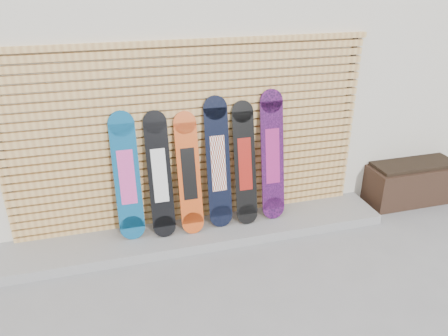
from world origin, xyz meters
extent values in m
plane|color=gray|center=(0.00, 0.00, 0.00)|extent=(80.00, 80.00, 0.00)
cube|color=beige|center=(0.50, 3.50, 1.80)|extent=(12.00, 5.00, 3.60)
cube|color=gray|center=(-0.15, 0.68, 0.06)|extent=(4.60, 0.70, 0.12)
cube|color=tan|center=(-0.15, 0.97, 0.14)|extent=(4.20, 0.05, 0.08)
cube|color=tan|center=(-0.15, 0.97, 0.23)|extent=(4.20, 0.05, 0.08)
cube|color=tan|center=(-0.15, 0.97, 0.33)|extent=(4.20, 0.05, 0.07)
cube|color=tan|center=(-0.15, 0.97, 0.43)|extent=(4.20, 0.05, 0.07)
cube|color=tan|center=(-0.15, 0.97, 0.53)|extent=(4.20, 0.05, 0.07)
cube|color=tan|center=(-0.15, 0.97, 0.62)|extent=(4.20, 0.05, 0.07)
cube|color=tan|center=(-0.15, 0.97, 0.72)|extent=(4.20, 0.05, 0.07)
cube|color=tan|center=(-0.15, 0.97, 0.82)|extent=(4.20, 0.05, 0.07)
cube|color=tan|center=(-0.15, 0.97, 0.91)|extent=(4.20, 0.05, 0.07)
cube|color=tan|center=(-0.15, 0.97, 1.01)|extent=(4.20, 0.05, 0.08)
cube|color=tan|center=(-0.15, 0.97, 1.11)|extent=(4.20, 0.05, 0.08)
cube|color=tan|center=(-0.15, 0.97, 1.20)|extent=(4.20, 0.05, 0.08)
cube|color=tan|center=(-0.15, 0.97, 1.30)|extent=(4.20, 0.05, 0.08)
cube|color=tan|center=(-0.15, 0.97, 1.40)|extent=(4.20, 0.05, 0.08)
cube|color=tan|center=(-0.15, 0.97, 1.50)|extent=(4.20, 0.05, 0.08)
cube|color=tan|center=(-0.15, 0.97, 1.59)|extent=(4.20, 0.05, 0.08)
cube|color=tan|center=(-0.15, 0.97, 1.69)|extent=(4.20, 0.05, 0.08)
cube|color=tan|center=(-0.15, 0.97, 1.79)|extent=(4.20, 0.05, 0.08)
cube|color=tan|center=(-0.15, 0.97, 1.88)|extent=(4.20, 0.05, 0.08)
cube|color=tan|center=(-0.15, 0.97, 1.98)|extent=(4.20, 0.05, 0.08)
cube|color=tan|center=(-0.15, 0.97, 2.08)|extent=(4.20, 0.05, 0.08)
cube|color=tan|center=(-0.15, 0.97, 2.17)|extent=(4.20, 0.05, 0.08)
cube|color=black|center=(-2.17, 0.99, 1.12)|extent=(0.06, 0.04, 2.23)
cube|color=black|center=(1.87, 0.99, 1.12)|extent=(0.06, 0.04, 2.23)
cube|color=tan|center=(-0.15, 0.97, 2.26)|extent=(4.26, 0.07, 0.06)
cube|color=black|center=(2.90, 0.79, 0.26)|extent=(1.27, 0.53, 0.53)
cube|color=black|center=(2.90, 0.79, 0.55)|extent=(1.16, 0.42, 0.04)
cube|color=#0D4E7C|center=(-0.92, 0.80, 0.86)|extent=(0.29, 0.24, 1.19)
cylinder|color=#0D4E7C|center=(-0.92, 0.69, 0.26)|extent=(0.29, 0.07, 0.29)
cylinder|color=#0D4E7C|center=(-0.92, 0.91, 1.45)|extent=(0.29, 0.07, 0.29)
cube|color=#E751A8|center=(-0.92, 0.80, 0.86)|extent=(0.18, 0.14, 0.62)
cube|color=black|center=(-0.56, 0.77, 0.84)|extent=(0.26, 0.29, 1.19)
cylinder|color=black|center=(-0.56, 0.64, 0.25)|extent=(0.26, 0.08, 0.26)
cylinder|color=black|center=(-0.56, 0.91, 1.43)|extent=(0.26, 0.08, 0.26)
cube|color=silver|center=(-0.56, 0.77, 0.84)|extent=(0.16, 0.16, 0.61)
cube|color=#CB4815|center=(-0.23, 0.76, 0.82)|extent=(0.26, 0.30, 1.16)
cylinder|color=#CB4815|center=(-0.23, 0.62, 0.25)|extent=(0.26, 0.08, 0.26)
cylinder|color=#CB4815|center=(-0.23, 0.90, 1.40)|extent=(0.26, 0.08, 0.26)
cube|color=black|center=(-0.23, 0.76, 0.82)|extent=(0.16, 0.17, 0.60)
cube|color=black|center=(0.13, 0.79, 0.90)|extent=(0.28, 0.26, 1.29)
cylinder|color=black|center=(0.13, 0.67, 0.26)|extent=(0.28, 0.07, 0.28)
cylinder|color=black|center=(0.13, 0.91, 1.54)|extent=(0.28, 0.07, 0.28)
cube|color=white|center=(0.13, 0.79, 0.90)|extent=(0.17, 0.15, 0.66)
cube|color=black|center=(0.45, 0.77, 0.86)|extent=(0.26, 0.29, 1.23)
cylinder|color=black|center=(0.45, 0.64, 0.25)|extent=(0.26, 0.08, 0.26)
cylinder|color=black|center=(0.45, 0.91, 1.47)|extent=(0.26, 0.08, 0.26)
cube|color=maroon|center=(0.45, 0.77, 0.86)|extent=(0.16, 0.16, 0.63)
cube|color=black|center=(0.81, 0.79, 0.91)|extent=(0.28, 0.26, 1.31)
cylinder|color=black|center=(0.81, 0.67, 0.26)|extent=(0.28, 0.07, 0.28)
cylinder|color=black|center=(0.81, 0.91, 1.56)|extent=(0.28, 0.07, 0.28)
cube|color=#9E1F6B|center=(0.81, 0.79, 0.91)|extent=(0.18, 0.15, 0.67)
camera|label=1|loc=(-1.07, -3.70, 3.00)|focal=35.00mm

